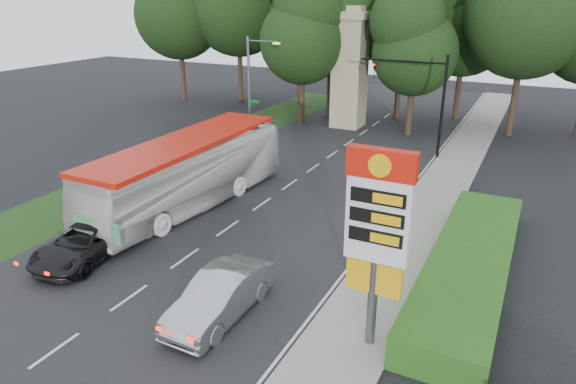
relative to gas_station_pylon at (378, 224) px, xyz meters
The scene contains 16 objects.
ground 10.41m from the gas_station_pylon, 167.77° to the right, with size 120.00×120.00×0.00m, color black.
road_surface 14.30m from the gas_station_pylon, 132.60° to the left, with size 14.00×80.00×0.02m, color black.
sidewalk_right 10.95m from the gas_station_pylon, 94.00° to the left, with size 3.00×80.00×0.12m, color gray.
grass_verge_left 25.01m from the gas_station_pylon, 139.44° to the left, with size 5.00×50.00×0.02m, color #193814.
hedge 7.49m from the gas_station_pylon, 69.05° to the left, with size 3.00×14.00×1.20m, color #235316.
gas_station_pylon is the anchor object (origin of this frame).
traffic_signal_mast 22.29m from the gas_station_pylon, 99.09° to the left, with size 6.10×0.35×7.20m.
streetlight_signs 25.74m from the gas_station_pylon, 128.96° to the left, with size 2.75×0.98×8.00m.
monument 30.17m from the gas_station_pylon, 111.80° to the left, with size 3.00×3.00×10.05m.
tree_west_near 40.31m from the gas_station_pylon, 118.74° to the left, with size 8.40×8.40×16.50m.
tree_east_near 35.54m from the gas_station_pylon, 95.22° to the left, with size 8.12×8.12×15.95m.
tree_monument_left 31.28m from the gas_station_pylon, 119.37° to the left, with size 7.28×7.28×14.30m.
tree_monument_right 28.32m from the gas_station_pylon, 101.71° to the left, with size 6.72×6.72×13.20m.
transit_bus 14.78m from the gas_station_pylon, 150.77° to the left, with size 3.16×13.53×3.77m, color silver.
sedan_silver 6.54m from the gas_station_pylon, behind, with size 1.77×5.09×1.68m, color #A2A6AA.
suv_charcoal 13.69m from the gas_station_pylon, behind, with size 2.54×5.51×1.53m, color black.
Camera 1 is at (13.11, -11.95, 11.08)m, focal length 32.00 mm.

